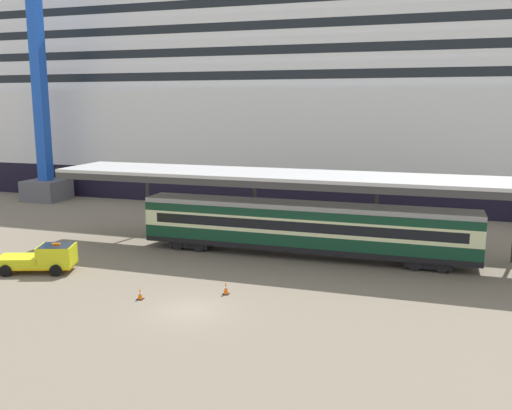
{
  "coord_description": "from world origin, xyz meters",
  "views": [
    {
      "loc": [
        12.53,
        -26.78,
        11.43
      ],
      "look_at": [
        1.1,
        8.84,
        4.5
      ],
      "focal_mm": 38.74,
      "sensor_mm": 36.0,
      "label": 1
    }
  ],
  "objects_px": {
    "traffic_cone_near": "(140,294)",
    "traffic_cone_mid": "(226,288)",
    "service_truck": "(43,258)",
    "cruise_ship": "(341,98)",
    "train_carriage": "(304,227)",
    "dockside_crane": "(40,26)"
  },
  "relations": [
    {
      "from": "traffic_cone_near",
      "to": "traffic_cone_mid",
      "type": "bearing_deg",
      "value": 27.65
    },
    {
      "from": "service_truck",
      "to": "dockside_crane",
      "type": "bearing_deg",
      "value": 126.91
    },
    {
      "from": "service_truck",
      "to": "traffic_cone_mid",
      "type": "bearing_deg",
      "value": -1.82
    },
    {
      "from": "dockside_crane",
      "to": "service_truck",
      "type": "bearing_deg",
      "value": -53.09
    },
    {
      "from": "cruise_ship",
      "to": "dockside_crane",
      "type": "height_order",
      "value": "dockside_crane"
    },
    {
      "from": "train_carriage",
      "to": "cruise_ship",
      "type": "bearing_deg",
      "value": 94.67
    },
    {
      "from": "train_carriage",
      "to": "traffic_cone_mid",
      "type": "relative_size",
      "value": 31.72
    },
    {
      "from": "dockside_crane",
      "to": "traffic_cone_mid",
      "type": "bearing_deg",
      "value": -37.76
    },
    {
      "from": "dockside_crane",
      "to": "train_carriage",
      "type": "bearing_deg",
      "value": -23.55
    },
    {
      "from": "cruise_ship",
      "to": "service_truck",
      "type": "distance_m",
      "value": 44.02
    },
    {
      "from": "cruise_ship",
      "to": "dockside_crane",
      "type": "relative_size",
      "value": 2.24
    },
    {
      "from": "cruise_ship",
      "to": "dockside_crane",
      "type": "xyz_separation_m",
      "value": [
        -31.65,
        -16.34,
        7.95
      ]
    },
    {
      "from": "traffic_cone_mid",
      "to": "dockside_crane",
      "type": "xyz_separation_m",
      "value": [
        -31.59,
        24.47,
        19.61
      ]
    },
    {
      "from": "cruise_ship",
      "to": "traffic_cone_near",
      "type": "xyz_separation_m",
      "value": [
        -4.58,
        -43.18,
        -11.72
      ]
    },
    {
      "from": "cruise_ship",
      "to": "train_carriage",
      "type": "bearing_deg",
      "value": -85.33
    },
    {
      "from": "train_carriage",
      "to": "dockside_crane",
      "type": "distance_m",
      "value": 41.29
    },
    {
      "from": "service_truck",
      "to": "traffic_cone_mid",
      "type": "height_order",
      "value": "service_truck"
    },
    {
      "from": "traffic_cone_near",
      "to": "train_carriage",
      "type": "bearing_deg",
      "value": 59.12
    },
    {
      "from": "cruise_ship",
      "to": "traffic_cone_mid",
      "type": "height_order",
      "value": "cruise_ship"
    },
    {
      "from": "train_carriage",
      "to": "traffic_cone_near",
      "type": "relative_size",
      "value": 37.13
    },
    {
      "from": "service_truck",
      "to": "traffic_cone_mid",
      "type": "relative_size",
      "value": 7.08
    },
    {
      "from": "service_truck",
      "to": "traffic_cone_near",
      "type": "relative_size",
      "value": 8.28
    }
  ]
}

